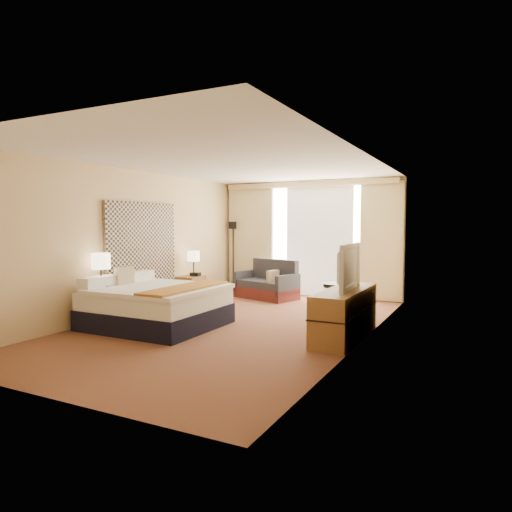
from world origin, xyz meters
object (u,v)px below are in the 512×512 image
at_px(nightstand_right, 190,289).
at_px(lamp_right, 194,257).
at_px(media_dresser, 345,313).
at_px(lamp_left, 101,262).
at_px(television, 342,266).
at_px(floor_lamp, 233,242).
at_px(desk_chair, 338,287).
at_px(bed, 156,305).
at_px(nightstand_left, 100,309).
at_px(loveseat, 268,285).

height_order(nightstand_right, lamp_right, lamp_right).
xyz_separation_m(media_dresser, lamp_left, (-3.70, -1.00, 0.68)).
xyz_separation_m(nightstand_right, television, (3.65, -1.44, 0.75)).
distance_m(floor_lamp, desk_chair, 3.54).
distance_m(media_dresser, lamp_right, 3.99).
distance_m(media_dresser, television, 0.68).
bearing_deg(floor_lamp, media_dresser, -41.50).
distance_m(floor_lamp, lamp_right, 1.81).
bearing_deg(television, floor_lamp, 44.98).
height_order(bed, television, television).
xyz_separation_m(lamp_left, television, (3.65, 1.01, -0.00)).
bearing_deg(desk_chair, nightstand_left, -129.92).
height_order(floor_lamp, lamp_left, floor_lamp).
xyz_separation_m(nightstand_right, bed, (0.81, -2.10, 0.06)).
xyz_separation_m(floor_lamp, television, (3.68, -3.29, -0.17)).
bearing_deg(floor_lamp, lamp_left, -89.57).
bearing_deg(television, desk_chair, 15.01).
bearing_deg(television, bed, 99.85).
bearing_deg(bed, floor_lamp, 102.00).
height_order(floor_lamp, television, floor_lamp).
height_order(nightstand_right, media_dresser, media_dresser).
bearing_deg(loveseat, desk_chair, -8.65).
height_order(bed, lamp_left, lamp_left).
bearing_deg(floor_lamp, desk_chair, -26.40).
height_order(nightstand_left, lamp_left, lamp_left).
bearing_deg(loveseat, bed, -79.25).
height_order(desk_chair, television, television).
bearing_deg(media_dresser, bed, -167.32).
relative_size(floor_lamp, television, 1.50).
bearing_deg(loveseat, nightstand_left, -90.41).
bearing_deg(nightstand_right, desk_chair, 5.75).
distance_m(lamp_right, television, 3.90).
relative_size(lamp_left, lamp_right, 1.19).
bearing_deg(bed, media_dresser, 12.68).
height_order(media_dresser, lamp_right, lamp_right).
height_order(nightstand_right, desk_chair, desk_chair).
height_order(nightstand_left, floor_lamp, floor_lamp).
xyz_separation_m(media_dresser, desk_chair, (-0.63, 1.76, 0.12)).
height_order(nightstand_right, loveseat, loveseat).
relative_size(loveseat, desk_chair, 1.43).
distance_m(bed, television, 3.00).
height_order(nightstand_left, media_dresser, media_dresser).
height_order(bed, lamp_right, lamp_right).
bearing_deg(lamp_right, lamp_left, -91.10).
relative_size(nightstand_left, bed, 0.29).
distance_m(nightstand_right, desk_chair, 3.10).
relative_size(nightstand_left, nightstand_right, 1.00).
bearing_deg(television, lamp_left, 102.28).
relative_size(desk_chair, lamp_left, 1.71).
bearing_deg(nightstand_left, lamp_left, 87.06).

